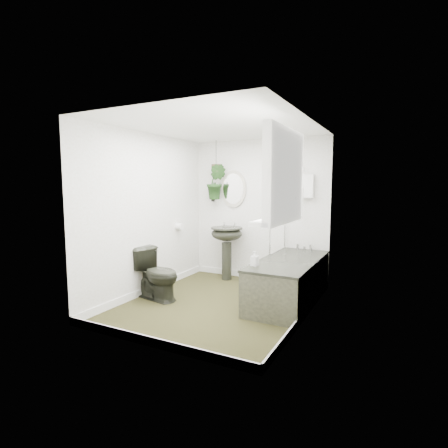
% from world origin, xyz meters
% --- Properties ---
extents(floor, '(2.30, 2.80, 0.02)m').
position_xyz_m(floor, '(0.00, 0.00, -0.01)').
color(floor, '#292812').
rests_on(floor, ground).
extents(ceiling, '(2.30, 2.80, 0.02)m').
position_xyz_m(ceiling, '(0.00, 0.00, 2.31)').
color(ceiling, white).
rests_on(ceiling, ground).
extents(wall_back, '(2.30, 0.02, 2.30)m').
position_xyz_m(wall_back, '(0.00, 1.41, 1.15)').
color(wall_back, white).
rests_on(wall_back, ground).
extents(wall_front, '(2.30, 0.02, 2.30)m').
position_xyz_m(wall_front, '(0.00, -1.41, 1.15)').
color(wall_front, white).
rests_on(wall_front, ground).
extents(wall_left, '(0.02, 2.80, 2.30)m').
position_xyz_m(wall_left, '(-1.16, 0.00, 1.15)').
color(wall_left, white).
rests_on(wall_left, ground).
extents(wall_right, '(0.02, 2.80, 2.30)m').
position_xyz_m(wall_right, '(1.16, 0.00, 1.15)').
color(wall_right, white).
rests_on(wall_right, ground).
extents(skirting, '(2.30, 2.80, 0.10)m').
position_xyz_m(skirting, '(0.00, 0.00, 0.05)').
color(skirting, white).
rests_on(skirting, floor).
extents(bathtub, '(0.72, 1.72, 0.58)m').
position_xyz_m(bathtub, '(0.80, 0.50, 0.29)').
color(bathtub, black).
rests_on(bathtub, floor).
extents(bath_screen, '(0.04, 0.72, 1.40)m').
position_xyz_m(bath_screen, '(0.47, 0.99, 1.28)').
color(bath_screen, silver).
rests_on(bath_screen, bathtub).
extents(shower_box, '(0.20, 0.10, 0.35)m').
position_xyz_m(shower_box, '(0.80, 1.34, 1.55)').
color(shower_box, white).
rests_on(shower_box, wall_back).
extents(oval_mirror, '(0.46, 0.03, 0.62)m').
position_xyz_m(oval_mirror, '(-0.45, 1.37, 1.50)').
color(oval_mirror, '#B5AF9B').
rests_on(oval_mirror, wall_back).
extents(wall_sconce, '(0.04, 0.04, 0.22)m').
position_xyz_m(wall_sconce, '(-0.85, 1.36, 1.40)').
color(wall_sconce, black).
rests_on(wall_sconce, wall_back).
extents(toilet_roll_holder, '(0.11, 0.11, 0.11)m').
position_xyz_m(toilet_roll_holder, '(-1.10, 0.70, 0.90)').
color(toilet_roll_holder, white).
rests_on(toilet_roll_holder, wall_left).
extents(window_recess, '(0.08, 1.00, 0.90)m').
position_xyz_m(window_recess, '(1.09, -0.70, 1.65)').
color(window_recess, white).
rests_on(window_recess, wall_right).
extents(window_sill, '(0.18, 1.00, 0.04)m').
position_xyz_m(window_sill, '(1.02, -0.70, 1.23)').
color(window_sill, white).
rests_on(window_sill, wall_right).
extents(window_blinds, '(0.01, 0.86, 0.76)m').
position_xyz_m(window_blinds, '(1.04, -0.70, 1.65)').
color(window_blinds, white).
rests_on(window_blinds, wall_right).
extents(toilet, '(0.75, 0.51, 0.71)m').
position_xyz_m(toilet, '(-0.85, -0.21, 0.35)').
color(toilet, black).
rests_on(toilet, floor).
extents(pedestal_sink, '(0.58, 0.51, 0.88)m').
position_xyz_m(pedestal_sink, '(-0.45, 1.12, 0.44)').
color(pedestal_sink, black).
rests_on(pedestal_sink, floor).
extents(sill_plant, '(0.26, 0.25, 0.23)m').
position_xyz_m(sill_plant, '(1.05, -0.40, 1.37)').
color(sill_plant, black).
rests_on(sill_plant, window_sill).
extents(hanging_plant, '(0.36, 0.31, 0.58)m').
position_xyz_m(hanging_plant, '(-0.70, 1.22, 1.62)').
color(hanging_plant, black).
rests_on(hanging_plant, ceiling).
extents(soap_bottle, '(0.09, 0.10, 0.18)m').
position_xyz_m(soap_bottle, '(0.52, -0.05, 0.67)').
color(soap_bottle, '#352E2E').
rests_on(soap_bottle, bathtub).
extents(hanging_pot, '(0.16, 0.16, 0.12)m').
position_xyz_m(hanging_pot, '(-0.70, 1.22, 1.85)').
color(hanging_pot, '#3C321E').
rests_on(hanging_pot, ceiling).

